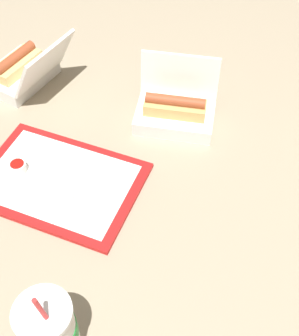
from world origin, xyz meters
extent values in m
plane|color=gray|center=(0.00, 0.00, 0.00)|extent=(3.20, 3.20, 0.00)
cube|color=red|center=(-0.24, -0.03, 0.01)|extent=(0.40, 0.31, 0.01)
cube|color=white|center=(-0.24, -0.03, 0.01)|extent=(0.35, 0.27, 0.00)
cylinder|color=white|center=(-0.34, -0.02, 0.03)|extent=(0.04, 0.04, 0.02)
cylinder|color=#9E140F|center=(-0.34, -0.02, 0.04)|extent=(0.03, 0.03, 0.01)
cube|color=white|center=(-0.25, -0.08, 0.02)|extent=(0.12, 0.12, 0.00)
cube|color=white|center=(-0.28, 0.04, 0.02)|extent=(0.11, 0.05, 0.00)
cube|color=white|center=(-0.02, 0.23, 0.02)|extent=(0.21, 0.13, 0.04)
cube|color=white|center=(-0.02, 0.30, 0.10)|extent=(0.20, 0.03, 0.12)
cube|color=tan|center=(-0.02, 0.23, 0.06)|extent=(0.16, 0.06, 0.03)
cylinder|color=#9E4728|center=(-0.02, 0.23, 0.08)|extent=(0.15, 0.03, 0.03)
cylinder|color=yellow|center=(-0.02, 0.23, 0.09)|extent=(0.13, 0.01, 0.01)
cube|color=white|center=(-0.48, 0.30, 0.02)|extent=(0.19, 0.22, 0.04)
cube|color=white|center=(-0.38, 0.27, 0.10)|extent=(0.13, 0.20, 0.13)
cube|color=#DBB770|center=(-0.48, 0.30, 0.06)|extent=(0.11, 0.16, 0.03)
cylinder|color=#9E4728|center=(-0.48, 0.30, 0.08)|extent=(0.07, 0.14, 0.03)
cylinder|color=yellow|center=(-0.48, 0.30, 0.09)|extent=(0.04, 0.12, 0.01)
cylinder|color=white|center=(-0.11, -0.38, 0.08)|extent=(0.09, 0.09, 0.15)
cylinder|color=#198C33|center=(-0.11, -0.38, 0.09)|extent=(0.09, 0.09, 0.03)
cylinder|color=white|center=(-0.11, -0.38, 0.16)|extent=(0.10, 0.10, 0.01)
cylinder|color=red|center=(-0.11, -0.39, 0.19)|extent=(0.02, 0.01, 0.06)
camera|label=1|loc=(0.12, -0.63, 0.86)|focal=50.00mm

